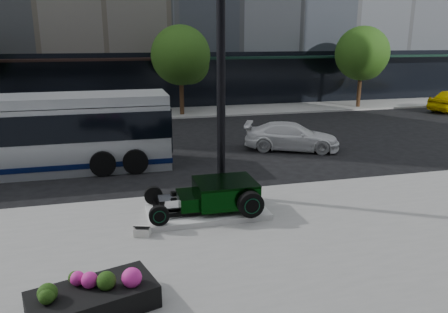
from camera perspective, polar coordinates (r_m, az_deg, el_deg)
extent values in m
plane|color=black|center=(16.53, -1.75, -2.48)|extent=(120.00, 120.00, 0.00)
cube|color=gray|center=(29.98, -7.68, 5.63)|extent=(70.00, 4.00, 0.12)
cube|color=black|center=(32.38, -26.36, 8.38)|extent=(22.00, 0.50, 4.00)
cube|color=black|center=(35.71, 13.25, 10.06)|extent=(24.00, 0.50, 4.00)
cube|color=black|center=(31.68, -26.92, 11.11)|extent=(22.00, 1.60, 0.15)
cube|color=black|center=(35.07, 13.87, 12.56)|extent=(24.00, 1.60, 0.15)
cylinder|color=black|center=(28.93, -5.55, 8.07)|extent=(0.28, 0.28, 2.60)
sphere|color=#15380F|center=(28.72, -5.68, 13.03)|extent=(3.80, 3.80, 3.80)
sphere|color=#15380F|center=(29.15, -4.55, 11.90)|extent=(2.60, 2.60, 2.60)
cylinder|color=black|center=(33.48, 17.25, 8.45)|extent=(0.28, 0.28, 2.60)
sphere|color=#15380F|center=(33.30, 17.60, 12.72)|extent=(3.80, 3.80, 3.80)
sphere|color=#15380F|center=(33.90, 18.13, 11.69)|extent=(2.60, 2.60, 2.60)
cube|color=silver|center=(12.72, -2.25, -7.16)|extent=(3.40, 1.80, 0.15)
cube|color=black|center=(12.25, -1.81, -7.19)|extent=(3.00, 0.08, 0.10)
cube|color=black|center=(13.07, -2.68, -5.72)|extent=(3.00, 0.08, 0.10)
cube|color=black|center=(12.65, 0.17, -4.73)|extent=(1.70, 1.45, 0.62)
cube|color=black|center=(12.54, 0.17, -3.32)|extent=(1.70, 1.45, 0.06)
cube|color=black|center=(12.48, -4.75, -5.67)|extent=(0.55, 1.05, 0.38)
cube|color=silver|center=(12.42, -7.26, -6.08)|extent=(0.55, 0.55, 0.34)
cylinder|color=black|center=(12.34, -6.61, -4.86)|extent=(0.18, 0.18, 0.10)
cylinder|color=black|center=(12.43, -8.85, -6.72)|extent=(0.06, 1.55, 0.06)
cylinder|color=black|center=(12.05, 3.51, -6.27)|extent=(0.72, 0.24, 0.72)
cylinder|color=black|center=(11.94, 3.70, -6.48)|extent=(0.37, 0.02, 0.37)
torus|color=#0B3D24|center=(11.93, 3.71, -6.50)|extent=(0.44, 0.02, 0.44)
cylinder|color=black|center=(13.57, 1.31, -3.71)|extent=(0.72, 0.24, 0.72)
cylinder|color=black|center=(13.69, 1.17, -3.54)|extent=(0.37, 0.02, 0.37)
torus|color=#0B3D24|center=(13.70, 1.16, -3.53)|extent=(0.44, 0.02, 0.44)
cylinder|color=black|center=(11.67, -8.48, -7.63)|extent=(0.54, 0.16, 0.54)
cylinder|color=black|center=(11.60, -8.43, -7.79)|extent=(0.28, 0.02, 0.28)
torus|color=#0B3D24|center=(11.58, -8.42, -7.81)|extent=(0.34, 0.02, 0.34)
cylinder|color=black|center=(13.12, -9.22, -5.02)|extent=(0.54, 0.16, 0.54)
cylinder|color=black|center=(13.20, -9.25, -4.89)|extent=(0.28, 0.02, 0.28)
torus|color=#0B3D24|center=(13.21, -9.26, -4.88)|extent=(0.34, 0.02, 0.34)
cube|color=silver|center=(11.59, -10.62, -9.60)|extent=(0.47, 0.41, 0.22)
cube|color=black|center=(11.53, -10.65, -9.03)|extent=(0.47, 0.40, 0.15)
cylinder|color=black|center=(13.25, -0.40, 12.98)|extent=(0.26, 0.26, 8.79)
cylinder|color=black|center=(14.09, -0.37, -4.70)|extent=(0.48, 0.48, 0.22)
cube|color=black|center=(8.88, -16.71, -17.49)|extent=(2.50, 1.74, 0.45)
sphere|color=#F22AA7|center=(8.78, -22.28, -15.67)|extent=(0.30, 0.30, 0.30)
sphere|color=#15380F|center=(8.73, -20.15, -15.60)|extent=(0.30, 0.30, 0.30)
sphere|color=#F22AA7|center=(8.70, -17.99, -15.52)|extent=(0.30, 0.30, 0.30)
sphere|color=#15380F|center=(8.68, -15.82, -15.42)|extent=(0.30, 0.30, 0.30)
sphere|color=#F22AA7|center=(8.67, -13.64, -15.29)|extent=(0.30, 0.30, 0.30)
sphere|color=#15380F|center=(8.67, -11.47, -15.14)|extent=(0.30, 0.30, 0.30)
cube|color=#B0B5BA|center=(18.41, -26.30, 1.88)|extent=(12.00, 2.55, 2.55)
cube|color=#071342|center=(18.61, -25.99, -0.68)|extent=(12.05, 2.60, 0.20)
cube|color=black|center=(18.30, -26.51, 3.63)|extent=(12.05, 2.60, 1.05)
cube|color=#B0B5BA|center=(18.16, -26.85, 6.40)|extent=(12.00, 2.40, 0.35)
cube|color=black|center=(18.06, -7.37, 4.02)|extent=(0.06, 2.30, 1.70)
cylinder|color=black|center=(16.93, -15.54, -0.92)|extent=(0.96, 0.28, 0.96)
cylinder|color=black|center=(19.44, -15.46, 1.17)|extent=(0.96, 0.28, 0.96)
cylinder|color=black|center=(16.94, -11.49, -0.65)|extent=(0.96, 0.28, 0.96)
cylinder|color=black|center=(19.45, -11.93, 1.40)|extent=(0.96, 0.28, 0.96)
imported|color=white|center=(20.39, 8.82, 2.61)|extent=(4.65, 3.32, 1.25)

